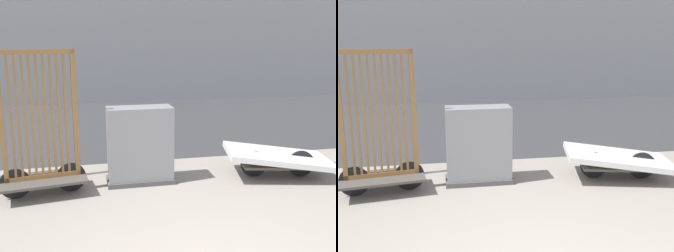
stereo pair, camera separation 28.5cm
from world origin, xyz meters
TOP-DOWN VIEW (x-y plane):
  - road_strip at (0.00, 8.11)m, footprint 56.00×7.58m
  - bike_cart_with_bedframe at (-1.98, 2.94)m, footprint 2.03×0.92m
  - bike_cart_with_mattress at (1.99, 2.94)m, footprint 2.32×1.39m
  - utility_cabinet at (-0.43, 3.18)m, footprint 1.14×0.53m

SIDE VIEW (x-z plane):
  - road_strip at x=0.00m, z-range 0.00..0.01m
  - bike_cart_with_mattress at x=1.99m, z-range 0.08..0.61m
  - utility_cabinet at x=-0.43m, z-range -0.04..1.26m
  - bike_cart_with_bedframe at x=-1.98m, z-range -0.34..1.92m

